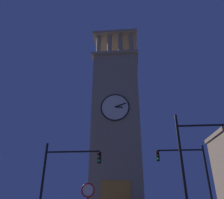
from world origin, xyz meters
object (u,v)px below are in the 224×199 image
traffic_signal_near (62,173)px  traffic_signal_mid (204,154)px  traffic_signal_far (191,172)px  clocktower (117,128)px  no_horn_sign (88,195)px

traffic_signal_near → traffic_signal_mid: 8.92m
traffic_signal_mid → traffic_signal_far: bearing=-92.9°
clocktower → traffic_signal_far: size_ratio=4.78×
traffic_signal_mid → no_horn_sign: 6.94m
traffic_signal_near → traffic_signal_mid: (-8.71, 1.79, 0.72)m
traffic_signal_near → traffic_signal_far: bearing=-165.3°
clocktower → no_horn_sign: (0.74, 15.39, -8.65)m
traffic_signal_mid → traffic_signal_far: (-0.21, -4.12, -0.52)m
clocktower → traffic_signal_mid: bearing=110.7°
traffic_signal_far → traffic_signal_near: bearing=14.7°
traffic_signal_near → traffic_signal_mid: bearing=168.4°
clocktower → traffic_signal_near: 15.77m
clocktower → traffic_signal_far: (-6.07, 11.38, -7.06)m
clocktower → traffic_signal_near: (2.84, 13.71, -7.26)m
traffic_signal_near → no_horn_sign: (-2.10, 1.68, -1.39)m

